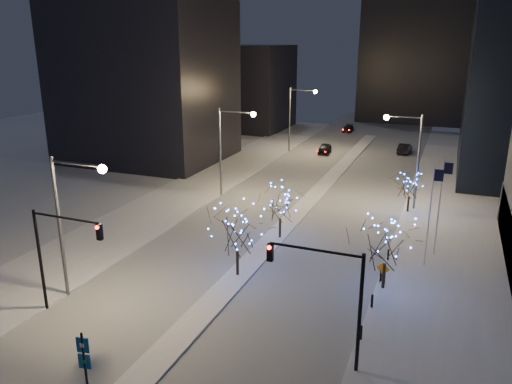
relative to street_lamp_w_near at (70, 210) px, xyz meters
The scene contains 25 objects.
ground 11.23m from the street_lamp_w_near, 12.61° to the right, with size 160.00×160.00×0.00m, color white.
road 34.80m from the street_lamp_w_near, 74.85° to the left, with size 20.00×130.00×0.02m, color #A2A8B1.
median 30.09m from the street_lamp_w_near, 72.30° to the left, with size 2.00×80.00×0.15m, color white.
east_sidewalk 30.63m from the street_lamp_w_near, 36.94° to the left, with size 10.00×90.00×0.15m, color white.
west_sidewalk 19.77m from the street_lamp_w_near, 105.71° to the left, with size 8.00×90.00×0.15m, color white.
filler_west_near 42.87m from the street_lamp_w_near, 116.64° to the left, with size 22.00×18.00×24.00m, color black.
filler_west_far 70.12m from the street_lamp_w_near, 104.09° to the left, with size 18.00×16.00×16.00m, color black.
horizon_block 92.38m from the street_lamp_w_near, 80.58° to the left, with size 24.00×14.00×42.00m, color black.
street_lamp_w_near is the anchor object (origin of this frame).
street_lamp_w_mid 25.00m from the street_lamp_w_near, 90.00° to the left, with size 4.40×0.56×10.00m.
street_lamp_w_far 50.00m from the street_lamp_w_near, 90.00° to the left, with size 4.40×0.56×10.00m.
street_lamp_east 33.85m from the street_lamp_w_near, 55.81° to the left, with size 3.90×0.56×10.00m.
traffic_signal_west 2.70m from the street_lamp_w_near, 76.04° to the right, with size 5.26×0.43×7.00m.
traffic_signal_east 17.99m from the street_lamp_w_near, ahead, with size 5.26×0.43×7.00m.
flagpoles 27.07m from the street_lamp_w_near, 34.36° to the left, with size 1.35×2.60×8.00m.
bollards 21.57m from the street_lamp_w_near, 22.69° to the left, with size 0.16×12.16×0.90m.
car_near 51.26m from the street_lamp_w_near, 84.86° to the left, with size 1.79×4.46×1.52m, color black.
car_mid 58.10m from the street_lamp_w_near, 73.76° to the left, with size 1.63×4.69×1.54m, color black.
car_far 71.28m from the street_lamp_w_near, 86.71° to the left, with size 1.76×4.32×1.25m, color black.
holiday_tree_median_near 11.69m from the street_lamp_w_near, 38.41° to the left, with size 4.66×4.66×5.50m.
holiday_tree_median_far 18.24m from the street_lamp_w_near, 58.29° to the left, with size 4.18×4.18×4.85m.
holiday_tree_plaza_near 21.62m from the street_lamp_w_near, 24.91° to the left, with size 4.60×4.60×5.47m.
holiday_tree_plaza_far 33.30m from the street_lamp_w_near, 54.05° to the left, with size 3.89×3.89×4.21m.
wayfinding_sign 11.45m from the street_lamp_w_near, 47.47° to the right, with size 0.65×0.19×3.62m.
construction_sign 22.27m from the street_lamp_w_near, 26.85° to the left, with size 0.99×0.19×1.65m.
Camera 1 is at (13.96, -22.28, 17.33)m, focal length 35.00 mm.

